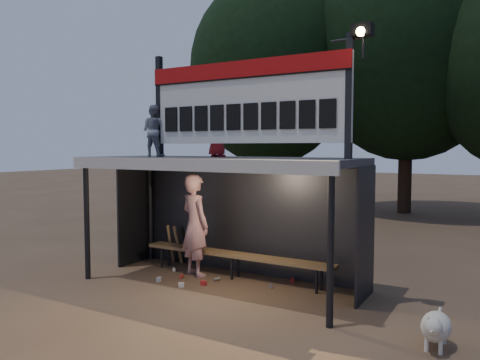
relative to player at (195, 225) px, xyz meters
The scene contains 12 objects.
ground 1.30m from the player, 23.63° to the right, with size 80.00×80.00×0.00m, color brown.
player is the anchor object (origin of this frame).
child_a 1.98m from the player, 148.42° to the right, with size 0.48×0.37×0.99m, color gray.
child_b 1.84m from the player, ahead, with size 0.44×0.28×0.89m, color #B31B22.
dugout_shelter 1.16m from the player, ahead, with size 5.10×2.08×2.32m.
scoreboard_assembly 2.71m from the player, 14.66° to the right, with size 4.10×0.27×1.99m.
bench 0.98m from the player, 15.11° to the left, with size 4.00×0.35×0.48m.
tree_left 11.14m from the player, 108.45° to the left, with size 6.46×6.46×9.27m.
tree_mid 12.43m from the player, 80.95° to the left, with size 7.22×7.22×10.36m.
dog 4.77m from the player, 15.32° to the right, with size 0.36×0.81×0.49m.
bats 1.09m from the player, 148.98° to the left, with size 0.48×0.33×0.84m.
litter 1.10m from the player, 26.86° to the right, with size 2.51×1.38×0.08m.
Camera 1 is at (4.52, -7.01, 2.50)m, focal length 35.00 mm.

